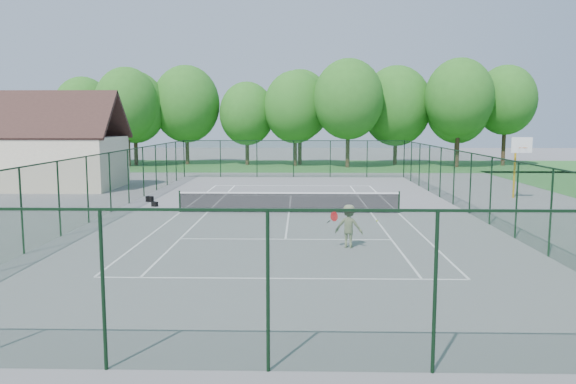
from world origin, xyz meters
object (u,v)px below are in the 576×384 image
basketball_goal (519,156)px  tennis_net (289,201)px  sports_bag_a (150,199)px  tennis_player (349,226)px

basketball_goal → tennis_net: bearing=-158.2°
tennis_net → sports_bag_a: size_ratio=27.75×
tennis_net → basketball_goal: 14.51m
tennis_net → tennis_player: size_ratio=5.59×
basketball_goal → sports_bag_a: bearing=-175.6°
sports_bag_a → tennis_player: bearing=-25.1°
basketball_goal → tennis_player: (-11.01, -13.09, -1.78)m
sports_bag_a → tennis_player: 15.44m
tennis_net → tennis_player: bearing=-73.2°
basketball_goal → tennis_player: bearing=-130.1°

